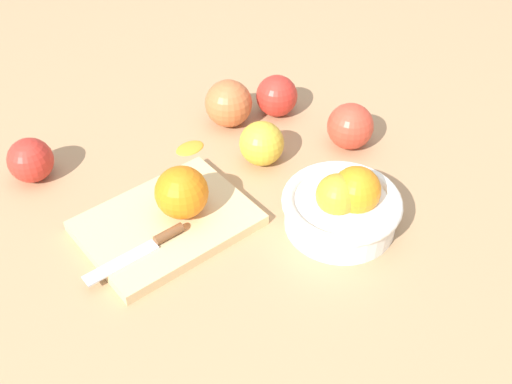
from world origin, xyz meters
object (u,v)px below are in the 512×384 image
apple_front_left_2 (229,103)px  bowl (343,205)px  cutting_board (167,223)px  apple_front_right (30,160)px  orange_on_board (181,191)px  apple_front_left_3 (277,96)px  apple_front_left (262,143)px  apple_mid_left (350,126)px  knife (149,246)px

apple_front_left_2 → bowl: bearing=92.9°
cutting_board → apple_front_right: apple_front_right is taller
orange_on_board → apple_front_left_3: 0.31m
orange_on_board → apple_front_left_3: size_ratio=1.05×
cutting_board → orange_on_board: 0.06m
orange_on_board → apple_front_right: bearing=-52.5°
cutting_board → apple_front_left: apple_front_left is taller
orange_on_board → apple_front_left_3: bearing=-149.1°
apple_mid_left → cutting_board: bearing=3.2°
cutting_board → apple_mid_left: apple_mid_left is taller
bowl → knife: bowl is taller
knife → bowl: bearing=162.0°
apple_front_left_3 → cutting_board: bearing=28.8°
apple_mid_left → apple_front_left_3: (0.05, -0.14, -0.00)m
knife → apple_mid_left: size_ratio=1.99×
knife → apple_front_left_2: bearing=-138.7°
orange_on_board → knife: orange_on_board is taller
bowl → knife: bearing=-18.0°
bowl → apple_front_right: (0.36, -0.34, -0.00)m
cutting_board → apple_front_left_2: apple_front_left_2 is taller
apple_front_left_2 → cutting_board: bearing=41.1°
apple_front_right → apple_front_left_2: bearing=174.7°
apple_front_left_2 → apple_front_left_3: 0.09m
cutting_board → orange_on_board: orange_on_board is taller
bowl → apple_mid_left: bearing=-130.8°
knife → apple_front_left: bearing=-157.9°
orange_on_board → knife: size_ratio=0.50×
apple_front_left → apple_mid_left: size_ratio=0.94×
apple_front_left → apple_mid_left: (-0.15, 0.04, 0.00)m
knife → apple_front_left: 0.27m
cutting_board → knife: bearing=41.8°
cutting_board → knife: 0.06m
apple_front_left → knife: bearing=22.1°
cutting_board → apple_front_left: size_ratio=3.27×
apple_front_left_3 → apple_mid_left: bearing=110.8°
cutting_board → knife: (0.05, 0.04, 0.01)m
apple_front_left → apple_front_left_3: (-0.10, -0.10, 0.00)m
cutting_board → apple_front_left_3: bearing=-151.2°
apple_front_left_3 → knife: bearing=30.8°
apple_mid_left → apple_front_left_3: size_ratio=1.05×
apple_front_left → apple_mid_left: 0.16m
bowl → apple_front_left_2: bowl is taller
apple_front_left → apple_front_left_3: size_ratio=0.99×
apple_front_right → apple_front_left_3: 0.43m
bowl → apple_front_left_3: size_ratio=2.35×
knife → apple_front_left_2: (-0.25, -0.22, 0.02)m
orange_on_board → apple_mid_left: orange_on_board is taller
apple_front_right → orange_on_board: bearing=127.5°
orange_on_board → apple_front_left_2: size_ratio=0.94×
orange_on_board → bowl: bearing=146.3°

